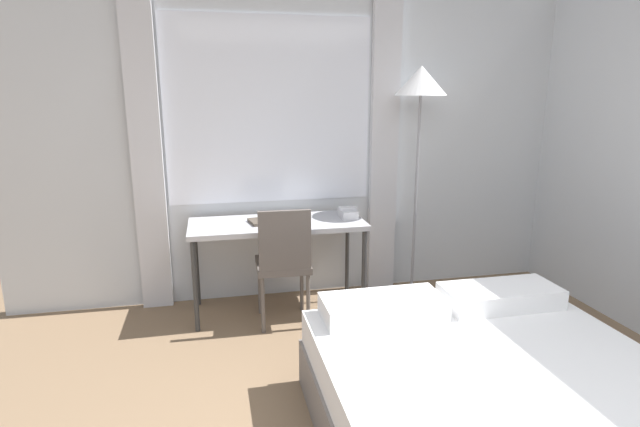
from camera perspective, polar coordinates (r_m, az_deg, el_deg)
wall_back_with_window at (r=4.28m, az=-0.51°, el=8.39°), size 5.23×0.13×2.70m
desk at (r=3.99m, az=-4.91°, el=-1.77°), size 1.38×0.57×0.75m
desk_chair at (r=3.76m, az=-4.19°, el=-5.19°), size 0.41×0.41×0.94m
bed at (r=2.69m, az=20.79°, el=-21.34°), size 1.68×1.92×0.60m
standing_lamp at (r=4.22m, az=11.40°, el=12.93°), size 0.42×0.42×1.96m
telephone at (r=4.09m, az=3.23°, el=0.06°), size 0.15×0.18×0.09m
book at (r=3.96m, az=-6.02°, el=-0.82°), size 0.31×0.25×0.02m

